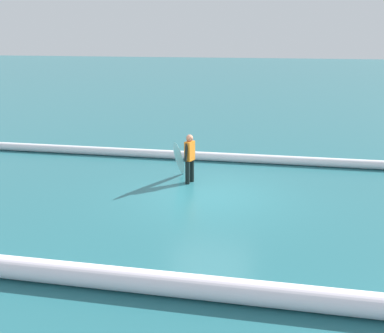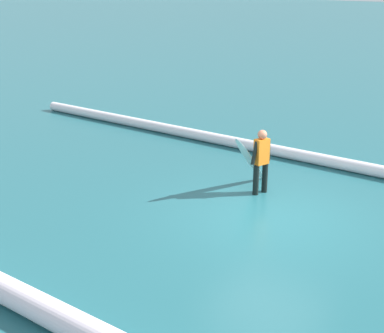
% 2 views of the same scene
% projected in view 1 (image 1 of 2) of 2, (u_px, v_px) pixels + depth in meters
% --- Properties ---
extents(ground_plane, '(195.64, 195.64, 0.00)m').
position_uv_depth(ground_plane, '(211.00, 195.00, 12.98)').
color(ground_plane, '#226169').
extents(surfer, '(0.28, 0.59, 1.56)m').
position_uv_depth(surfer, '(190.00, 156.00, 13.85)').
color(surfer, black).
rests_on(surfer, ground_plane).
extents(surfboard, '(0.43, 1.58, 1.49)m').
position_uv_depth(surfboard, '(179.00, 159.00, 14.08)').
color(surfboard, white).
rests_on(surfboard, ground_plane).
extents(wave_crest_foreground, '(25.92, 1.85, 0.33)m').
position_uv_depth(wave_crest_foreground, '(269.00, 159.00, 16.18)').
color(wave_crest_foreground, white).
rests_on(wave_crest_foreground, ground_plane).
extents(wave_crest_midground, '(17.13, 1.48, 0.44)m').
position_uv_depth(wave_crest_midground, '(79.00, 274.00, 8.17)').
color(wave_crest_midground, white).
rests_on(wave_crest_midground, ground_plane).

